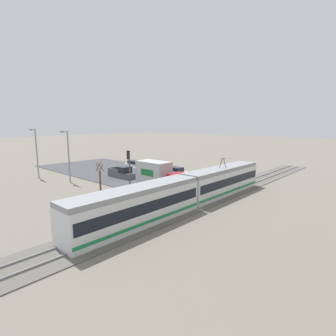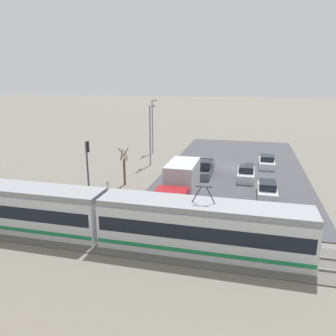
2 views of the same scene
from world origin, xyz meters
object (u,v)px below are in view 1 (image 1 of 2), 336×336
object	(u,v)px
light_rail_tram	(187,191)
street_lamp_near_crossing	(68,153)
no_parking_sign	(134,189)
sedan_car_2	(145,170)
traffic_light_pole	(129,170)
sedan_car_0	(176,172)
street_lamp_mid_block	(36,150)
box_truck	(160,176)
pickup_truck	(122,173)
street_tree	(100,179)
sedan_car_1	(134,165)

from	to	relation	value
light_rail_tram	street_lamp_near_crossing	distance (m)	21.06
no_parking_sign	light_rail_tram	bearing A→B (deg)	111.35
sedan_car_2	traffic_light_pole	distance (m)	18.11
sedan_car_0	street_lamp_mid_block	xyz separation A→B (m)	(16.34, -16.15, 3.96)
traffic_light_pole	box_truck	bearing A→B (deg)	-159.76
pickup_truck	street_lamp_mid_block	bearing A→B (deg)	-47.90
traffic_light_pole	street_tree	bearing A→B (deg)	-95.45
street_lamp_near_crossing	street_lamp_mid_block	xyz separation A→B (m)	(1.83, -7.09, 0.13)
sedan_car_1	street_tree	xyz separation A→B (m)	(15.16, 11.16, 1.15)
light_rail_tram	pickup_truck	distance (m)	18.06
pickup_truck	street_tree	bearing A→B (deg)	35.23
light_rail_tram	street_lamp_mid_block	xyz separation A→B (m)	(4.63, -27.77, 2.96)
sedan_car_2	street_lamp_near_crossing	xyz separation A→B (m)	(12.40, -3.63, 3.79)
street_tree	street_lamp_mid_block	distance (m)	16.20
box_truck	street_lamp_near_crossing	size ratio (longest dim) A/B	1.06
sedan_car_1	street_tree	bearing A→B (deg)	36.37
sedan_car_2	street_tree	world-z (taller)	street_tree
box_truck	no_parking_sign	distance (m)	6.53
box_truck	pickup_truck	bearing A→B (deg)	-95.26
street_tree	light_rail_tram	bearing A→B (deg)	104.46
sedan_car_2	pickup_truck	bearing A→B (deg)	-4.19
box_truck	street_lamp_mid_block	bearing A→B (deg)	-66.79
street_tree	no_parking_sign	bearing A→B (deg)	96.92
street_tree	no_parking_sign	xyz separation A→B (m)	(-0.71, 5.87, -0.48)
pickup_truck	no_parking_sign	distance (m)	13.43
sedan_car_1	street_lamp_near_crossing	xyz separation A→B (m)	(14.89, 2.37, 3.83)
sedan_car_1	sedan_car_2	bearing A→B (deg)	67.48
sedan_car_0	traffic_light_pole	distance (m)	17.01
light_rail_tram	sedan_car_0	world-z (taller)	light_rail_tram
traffic_light_pole	street_lamp_mid_block	world-z (taller)	street_lamp_mid_block
pickup_truck	sedan_car_1	xyz separation A→B (m)	(-7.35, -5.65, -0.08)
light_rail_tram	pickup_truck	xyz separation A→B (m)	(-4.74, -17.41, -0.91)
sedan_car_2	street_lamp_mid_block	xyz separation A→B (m)	(14.23, -10.72, 3.92)
light_rail_tram	no_parking_sign	world-z (taller)	light_rail_tram
pickup_truck	traffic_light_pole	xyz separation A→B (m)	(8.45, 12.25, 3.04)
sedan_car_1	traffic_light_pole	world-z (taller)	traffic_light_pole
sedan_car_0	pickup_truck	bearing A→B (deg)	-39.66
sedan_car_1	sedan_car_2	world-z (taller)	sedan_car_2
pickup_truck	sedan_car_1	size ratio (longest dim) A/B	1.24
street_lamp_mid_block	light_rail_tram	bearing A→B (deg)	99.45
pickup_truck	no_parking_sign	world-z (taller)	no_parking_sign
light_rail_tram	sedan_car_0	bearing A→B (deg)	-135.21
pickup_truck	street_lamp_near_crossing	distance (m)	9.04
sedan_car_1	traffic_light_pole	bearing A→B (deg)	48.56
light_rail_tram	street_lamp_mid_block	world-z (taller)	street_lamp_mid_block
street_tree	street_lamp_mid_block	size ratio (longest dim) A/B	0.51
light_rail_tram	sedan_car_1	world-z (taller)	light_rail_tram
sedan_car_1	no_parking_sign	size ratio (longest dim) A/B	1.89
sedan_car_0	no_parking_sign	bearing A→B (deg)	21.73
no_parking_sign	box_truck	bearing A→B (deg)	-162.75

